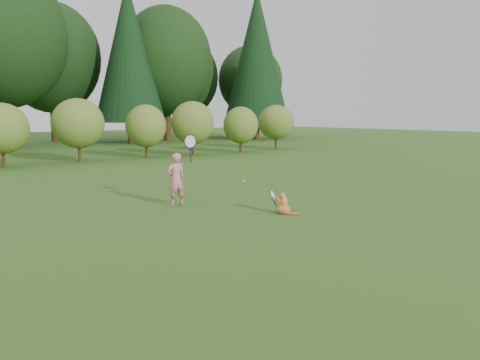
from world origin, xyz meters
TOP-DOWN VIEW (x-y plane):
  - ground at (0.00, 0.00)m, footprint 100.00×100.00m
  - shrub_row at (0.00, 13.00)m, footprint 28.00×3.00m
  - child at (-0.45, 2.32)m, footprint 0.73×0.50m
  - cat at (0.79, 0.09)m, footprint 0.38×0.69m
  - tennis_ball at (0.73, 1.28)m, footprint 0.07×0.07m

SIDE VIEW (x-z plane):
  - ground at x=0.00m, z-range 0.00..0.00m
  - cat at x=0.79m, z-range -0.07..0.56m
  - tennis_ball at x=0.73m, z-range 0.54..0.61m
  - child at x=-0.45m, z-range -0.27..1.56m
  - shrub_row at x=0.00m, z-range 0.00..2.80m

